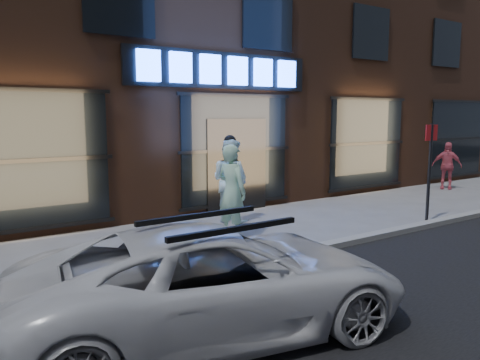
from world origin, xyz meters
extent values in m
plane|color=slate|center=(0.00, 0.00, 0.00)|extent=(90.00, 90.00, 0.00)
cube|color=gray|center=(0.00, 0.00, 0.06)|extent=(60.00, 0.25, 0.12)
cube|color=#54301E|center=(0.00, 8.00, 5.00)|extent=(30.00, 8.00, 10.00)
cube|color=black|center=(-0.40, 3.95, 3.60)|extent=(5.20, 0.06, 0.90)
cube|color=black|center=(0.00, 3.92, 1.20)|extent=(1.80, 0.10, 2.40)
cube|color=#FFBF72|center=(-5.00, 3.98, 1.60)|extent=(3.00, 0.04, 2.60)
cube|color=black|center=(-5.00, 3.94, 1.60)|extent=(3.20, 0.06, 2.80)
cube|color=#FFBF72|center=(0.00, 3.98, 1.60)|extent=(3.00, 0.04, 2.60)
cube|color=black|center=(0.00, 3.94, 1.60)|extent=(3.20, 0.06, 2.80)
cube|color=#FFBF72|center=(5.00, 3.98, 1.60)|extent=(3.00, 0.04, 2.60)
cube|color=black|center=(5.00, 3.94, 1.60)|extent=(3.20, 0.06, 2.80)
cube|color=#FFBF72|center=(10.00, 3.98, 1.60)|extent=(3.00, 0.04, 2.60)
cube|color=black|center=(10.00, 3.94, 1.60)|extent=(3.20, 0.06, 2.80)
cube|color=black|center=(1.00, 3.94, 5.00)|extent=(1.60, 0.06, 1.60)
cube|color=black|center=(5.00, 3.94, 5.00)|extent=(1.60, 0.06, 1.60)
cube|color=black|center=(9.00, 3.94, 5.00)|extent=(1.60, 0.06, 1.60)
cube|color=#2659FF|center=(-2.40, 3.88, 3.60)|extent=(0.55, 0.12, 0.70)
cube|color=#2659FF|center=(-1.60, 3.88, 3.60)|extent=(0.55, 0.12, 0.70)
cube|color=#2659FF|center=(-0.80, 3.88, 3.60)|extent=(0.55, 0.12, 0.70)
cube|color=#2659FF|center=(0.00, 3.88, 3.60)|extent=(0.55, 0.12, 0.70)
cube|color=#2659FF|center=(0.80, 3.88, 3.60)|extent=(0.55, 0.12, 0.70)
cube|color=#2659FF|center=(1.60, 3.88, 3.60)|extent=(0.55, 0.12, 0.70)
imported|color=#C2FFE1|center=(-1.58, 1.72, 0.96)|extent=(0.61, 0.79, 1.92)
imported|color=white|center=(-0.83, 2.95, 0.98)|extent=(1.01, 1.14, 1.95)
imported|color=#D8596B|center=(7.89, 2.96, 0.80)|extent=(0.83, 1.00, 1.59)
imported|color=silver|center=(-4.03, -1.72, 0.63)|extent=(4.84, 2.88, 1.26)
cylinder|color=#262628|center=(2.98, 0.32, 1.15)|extent=(0.07, 0.07, 2.30)
cube|color=red|center=(2.98, 0.32, 2.10)|extent=(0.37, 0.07, 0.37)
camera|label=1|loc=(-6.68, -6.16, 2.52)|focal=35.00mm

